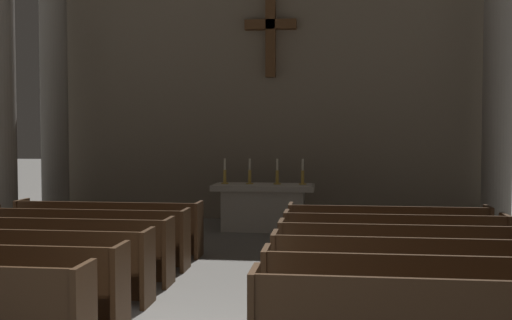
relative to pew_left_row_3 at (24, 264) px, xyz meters
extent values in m
cube|color=#422B19|center=(1.60, -1.96, 0.00)|extent=(0.06, 0.50, 0.95)
cube|color=#422B19|center=(1.60, -0.97, 0.00)|extent=(0.06, 0.50, 0.95)
cube|color=#422B19|center=(0.00, 0.04, -0.05)|extent=(3.14, 0.40, 0.05)
cube|color=#422B19|center=(0.00, -0.19, 0.22)|extent=(3.14, 0.05, 0.50)
cube|color=#422B19|center=(0.00, 0.22, -0.28)|extent=(3.14, 0.04, 0.40)
cube|color=#422B19|center=(1.60, 0.02, 0.00)|extent=(0.06, 0.50, 0.95)
cube|color=#422B19|center=(0.00, 1.03, -0.05)|extent=(3.14, 0.40, 0.05)
cube|color=#422B19|center=(0.00, 0.80, 0.22)|extent=(3.14, 0.05, 0.50)
cube|color=#422B19|center=(0.00, 1.21, -0.28)|extent=(3.14, 0.04, 0.40)
cube|color=#422B19|center=(1.60, 1.01, 0.00)|extent=(0.06, 0.50, 0.95)
cube|color=#422B19|center=(0.00, 2.01, -0.05)|extent=(3.14, 0.40, 0.05)
cube|color=#422B19|center=(0.00, 1.79, 0.22)|extent=(3.14, 0.05, 0.50)
cube|color=#422B19|center=(0.00, 2.19, -0.28)|extent=(3.14, 0.04, 0.40)
cube|color=#422B19|center=(1.60, 1.99, 0.00)|extent=(0.06, 0.50, 0.95)
cube|color=#422B19|center=(0.00, 3.00, -0.05)|extent=(3.14, 0.40, 0.05)
cube|color=#422B19|center=(0.00, 2.78, 0.22)|extent=(3.14, 0.05, 0.50)
cube|color=#422B19|center=(0.00, 3.18, -0.28)|extent=(3.14, 0.04, 0.40)
cube|color=#422B19|center=(1.60, 2.98, 0.00)|extent=(0.06, 0.50, 0.95)
cube|color=#422B19|center=(-1.60, 2.98, 0.00)|extent=(0.06, 0.50, 0.95)
cube|color=#422B19|center=(4.77, -2.16, 0.22)|extent=(3.14, 0.05, 0.50)
cube|color=#422B19|center=(4.77, -0.95, -0.05)|extent=(3.14, 0.40, 0.05)
cube|color=#422B19|center=(4.77, -1.17, 0.22)|extent=(3.14, 0.05, 0.50)
cube|color=#422B19|center=(4.77, -0.77, -0.28)|extent=(3.14, 0.04, 0.40)
cube|color=#422B19|center=(3.17, -0.97, 0.00)|extent=(0.06, 0.50, 0.95)
cube|color=#422B19|center=(4.77, 0.04, -0.05)|extent=(3.14, 0.40, 0.05)
cube|color=#422B19|center=(4.77, -0.19, 0.22)|extent=(3.14, 0.05, 0.50)
cube|color=#422B19|center=(4.77, 0.22, -0.28)|extent=(3.14, 0.04, 0.40)
cube|color=#422B19|center=(3.17, 0.02, 0.00)|extent=(0.06, 0.50, 0.95)
cube|color=#422B19|center=(4.77, 1.03, -0.05)|extent=(3.14, 0.40, 0.05)
cube|color=#422B19|center=(4.77, 0.80, 0.22)|extent=(3.14, 0.05, 0.50)
cube|color=#422B19|center=(4.77, 1.21, -0.28)|extent=(3.14, 0.04, 0.40)
cube|color=#422B19|center=(3.17, 1.01, 0.00)|extent=(0.06, 0.50, 0.95)
cube|color=#422B19|center=(4.77, 2.01, -0.05)|extent=(3.14, 0.40, 0.05)
cube|color=#422B19|center=(4.77, 1.79, 0.22)|extent=(3.14, 0.05, 0.50)
cube|color=#422B19|center=(4.77, 2.19, -0.28)|extent=(3.14, 0.04, 0.40)
cube|color=#422B19|center=(3.17, 1.99, 0.00)|extent=(0.06, 0.50, 0.95)
cube|color=#422B19|center=(6.37, 1.99, 0.00)|extent=(0.06, 0.50, 0.95)
cube|color=#422B19|center=(4.77, 3.00, -0.05)|extent=(3.14, 0.40, 0.05)
cube|color=#422B19|center=(4.77, 2.78, 0.22)|extent=(3.14, 0.05, 0.50)
cube|color=#422B19|center=(4.77, 3.18, -0.28)|extent=(3.14, 0.04, 0.40)
cube|color=#422B19|center=(3.17, 2.98, 0.00)|extent=(0.06, 0.50, 0.95)
cube|color=#422B19|center=(6.37, 2.98, 0.00)|extent=(0.06, 0.50, 0.95)
cube|color=gray|center=(-2.63, 4.13, -0.38)|extent=(0.88, 0.88, 0.20)
cube|color=gray|center=(-2.63, 6.55, -0.38)|extent=(0.88, 0.88, 0.20)
cylinder|color=gray|center=(-2.63, 6.55, 3.21)|extent=(0.63, 0.63, 7.38)
cube|color=gray|center=(7.40, 6.55, -0.38)|extent=(0.88, 0.88, 0.20)
cylinder|color=gray|center=(7.40, 6.55, 3.21)|extent=(0.63, 0.63, 7.38)
cube|color=#BCB7AD|center=(2.39, 5.95, -0.04)|extent=(1.76, 0.72, 0.88)
cube|color=#BCB7AD|center=(2.39, 5.95, 0.46)|extent=(2.20, 0.90, 0.12)
cube|color=silver|center=(2.39, 5.95, 0.53)|extent=(2.09, 0.86, 0.01)
cylinder|color=#B79338|center=(1.54, 5.95, 0.54)|extent=(0.16, 0.16, 0.02)
cylinder|color=#B79338|center=(1.54, 5.95, 0.68)|extent=(0.07, 0.07, 0.30)
cylinder|color=silver|center=(1.54, 5.95, 0.96)|extent=(0.04, 0.04, 0.25)
cylinder|color=#B79338|center=(2.09, 5.95, 0.54)|extent=(0.16, 0.16, 0.02)
cylinder|color=#B79338|center=(2.09, 5.95, 0.68)|extent=(0.07, 0.07, 0.30)
cylinder|color=silver|center=(2.09, 5.95, 0.96)|extent=(0.04, 0.04, 0.25)
cylinder|color=#B79338|center=(2.69, 5.95, 0.54)|extent=(0.16, 0.16, 0.02)
cylinder|color=#B79338|center=(2.69, 5.95, 0.68)|extent=(0.07, 0.07, 0.30)
cylinder|color=silver|center=(2.69, 5.95, 0.96)|extent=(0.04, 0.04, 0.25)
cylinder|color=#B79338|center=(3.24, 5.95, 0.54)|extent=(0.16, 0.16, 0.02)
cylinder|color=#B79338|center=(3.24, 5.95, 0.68)|extent=(0.07, 0.07, 0.30)
cylinder|color=silver|center=(3.24, 5.95, 0.96)|extent=(0.04, 0.04, 0.25)
cube|color=gray|center=(2.39, 7.76, 3.54)|extent=(11.04, 0.25, 8.03)
cube|color=brown|center=(2.39, 7.52, 3.94)|extent=(0.23, 0.23, 1.93)
cube|color=brown|center=(2.39, 7.52, 4.23)|extent=(1.23, 0.23, 0.23)
camera|label=1|loc=(3.84, -7.31, 1.68)|focal=43.30mm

